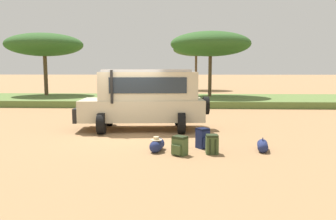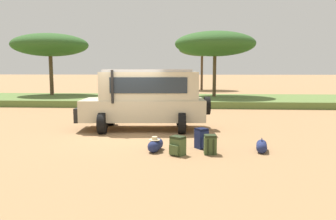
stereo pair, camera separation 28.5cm
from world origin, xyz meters
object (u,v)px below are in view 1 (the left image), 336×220
at_px(duffel_bag_low_black_case, 157,145).
at_px(backpack_near_rear_wheel, 180,146).
at_px(safari_vehicle, 145,98).
at_px(acacia_tree_centre_back, 210,44).
at_px(acacia_tree_left_mid, 196,50).
at_px(backpack_beside_front_wheel, 212,144).
at_px(acacia_tree_far_left, 44,45).
at_px(backpack_cluster_center, 203,138).
at_px(duffel_bag_soft_canvas, 263,146).

bearing_deg(duffel_bag_low_black_case, backpack_near_rear_wheel, -33.41).
xyz_separation_m(safari_vehicle, acacia_tree_centre_back, (3.56, 11.68, 3.04)).
relative_size(duffel_bag_low_black_case, acacia_tree_left_mid, 0.14).
bearing_deg(acacia_tree_left_mid, backpack_beside_front_wheel, -91.37).
bearing_deg(acacia_tree_far_left, backpack_near_rear_wheel, -56.74).
height_order(backpack_beside_front_wheel, acacia_tree_left_mid, acacia_tree_left_mid).
bearing_deg(backpack_beside_front_wheel, duffel_bag_low_black_case, 170.53).
height_order(backpack_cluster_center, acacia_tree_far_left, acacia_tree_far_left).
distance_m(safari_vehicle, backpack_near_rear_wheel, 4.42).
relative_size(backpack_cluster_center, duffel_bag_low_black_case, 0.77).
height_order(safari_vehicle, duffel_bag_low_black_case, safari_vehicle).
height_order(backpack_beside_front_wheel, backpack_near_rear_wheel, backpack_beside_front_wheel).
bearing_deg(duffel_bag_low_black_case, acacia_tree_centre_back, 79.61).
relative_size(backpack_cluster_center, backpack_near_rear_wheel, 1.14).
height_order(safari_vehicle, backpack_near_rear_wheel, safari_vehicle).
distance_m(backpack_cluster_center, acacia_tree_far_left, 19.80).
bearing_deg(duffel_bag_soft_canvas, acacia_tree_far_left, 129.96).
bearing_deg(safari_vehicle, duffel_bag_soft_canvas, -41.22).
distance_m(backpack_beside_front_wheel, backpack_cluster_center, 0.72).
distance_m(duffel_bag_low_black_case, acacia_tree_far_left, 19.39).
distance_m(backpack_beside_front_wheel, acacia_tree_centre_back, 16.11).
bearing_deg(backpack_near_rear_wheel, backpack_beside_front_wheel, 10.95).
height_order(acacia_tree_far_left, acacia_tree_centre_back, acacia_tree_far_left).
xyz_separation_m(backpack_beside_front_wheel, backpack_near_rear_wheel, (-0.93, -0.18, -0.01)).
relative_size(backpack_cluster_center, acacia_tree_left_mid, 0.11).
distance_m(duffel_bag_soft_canvas, acacia_tree_left_mid, 30.72).
relative_size(safari_vehicle, acacia_tree_left_mid, 0.96).
distance_m(safari_vehicle, acacia_tree_left_mid, 27.32).
xyz_separation_m(acacia_tree_far_left, acacia_tree_left_mid, (12.46, 14.49, 0.48)).
distance_m(duffel_bag_low_black_case, acacia_tree_left_mid, 30.95).
bearing_deg(acacia_tree_left_mid, acacia_tree_centre_back, -88.30).
height_order(backpack_near_rear_wheel, acacia_tree_far_left, acacia_tree_far_left).
xyz_separation_m(backpack_near_rear_wheel, acacia_tree_left_mid, (1.67, 30.95, 4.58)).
distance_m(backpack_near_rear_wheel, duffel_bag_low_black_case, 0.82).
xyz_separation_m(backpack_beside_front_wheel, backpack_cluster_center, (-0.22, 0.69, 0.03)).
relative_size(duffel_bag_soft_canvas, acacia_tree_centre_back, 0.14).
xyz_separation_m(safari_vehicle, acacia_tree_far_left, (-9.35, 12.41, 3.08)).
relative_size(backpack_beside_front_wheel, duffel_bag_low_black_case, 0.69).
bearing_deg(safari_vehicle, backpack_near_rear_wheel, -70.37).
xyz_separation_m(backpack_cluster_center, acacia_tree_far_left, (-11.51, 15.59, 4.06)).
xyz_separation_m(duffel_bag_low_black_case, acacia_tree_far_left, (-10.11, 16.01, 4.19)).
bearing_deg(backpack_cluster_center, backpack_near_rear_wheel, -129.35).
height_order(safari_vehicle, duffel_bag_soft_canvas, safari_vehicle).
relative_size(duffel_bag_low_black_case, acacia_tree_centre_back, 0.14).
bearing_deg(acacia_tree_far_left, acacia_tree_centre_back, -3.23).
xyz_separation_m(backpack_cluster_center, duffel_bag_soft_canvas, (1.78, -0.26, -0.15)).
xyz_separation_m(acacia_tree_left_mid, acacia_tree_centre_back, (0.45, -15.22, -0.52)).
xyz_separation_m(backpack_cluster_center, duffel_bag_low_black_case, (-1.39, -0.42, -0.13)).
xyz_separation_m(duffel_bag_soft_canvas, acacia_tree_left_mid, (-0.82, 30.35, 4.70)).
relative_size(acacia_tree_far_left, acacia_tree_centre_back, 1.01).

